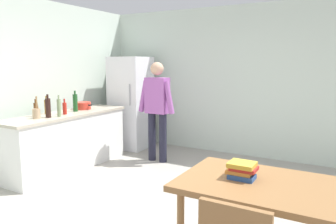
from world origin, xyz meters
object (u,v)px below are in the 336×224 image
dining_table (268,193)px  bottle_wine_dark (48,108)px  bottle_beer_brown (36,109)px  bottle_oil_amber (47,107)px  bottle_vinegar_tall (59,108)px  refrigerator (131,103)px  person (157,105)px  utensil_jar (36,113)px  bottle_sauce_red (65,108)px  cooking_pot (83,106)px  book_stack (242,170)px  bottle_wine_green (75,103)px

dining_table → bottle_wine_dark: bearing=168.4°
bottle_beer_brown → bottle_oil_amber: (-0.04, 0.23, 0.01)m
bottle_vinegar_tall → bottle_wine_dark: size_ratio=0.94×
refrigerator → person: size_ratio=1.06×
utensil_jar → bottle_oil_amber: (-0.21, 0.36, 0.04)m
bottle_sauce_red → utensil_jar: bearing=-97.1°
person → dining_table: bearing=-42.4°
person → dining_table: (2.35, -2.15, -0.31)m
bottle_beer_brown → cooking_pot: bearing=86.0°
bottle_oil_amber → bottle_sauce_red: (0.27, 0.12, -0.02)m
book_stack → bottle_beer_brown: bearing=168.9°
refrigerator → bottle_sauce_red: size_ratio=7.50×
bottle_oil_amber → utensil_jar: bearing=-59.4°
refrigerator → person: refrigerator is taller
book_stack → cooking_pot: bearing=154.6°
bottle_vinegar_tall → bottle_sauce_red: 0.22m
dining_table → bottle_oil_amber: bearing=166.0°
dining_table → bottle_wine_green: 3.67m
cooking_pot → utensil_jar: 1.03m
refrigerator → cooking_pot: size_ratio=4.50×
refrigerator → bottle_wine_dark: bearing=-89.9°
bottle_vinegar_tall → dining_table: bearing=-14.2°
bottle_beer_brown → bottle_vinegar_tall: bearing=24.1°
cooking_pot → bottle_wine_green: bearing=-71.8°
bottle_oil_amber → bottle_vinegar_tall: bottle_vinegar_tall is taller
bottle_oil_amber → bottle_sauce_red: size_ratio=1.17×
dining_table → bottle_vinegar_tall: size_ratio=4.37×
bottle_wine_dark → book_stack: (3.08, -0.67, -0.23)m
utensil_jar → bottle_beer_brown: utensil_jar is taller
person → bottle_sauce_red: size_ratio=7.08×
dining_table → book_stack: (-0.22, 0.01, 0.15)m
cooking_pot → bottle_sauce_red: 0.58m
bottle_sauce_red → book_stack: size_ratio=1.02×
person → bottle_wine_dark: person is taller
cooking_pot → bottle_oil_amber: bearing=-98.7°
dining_table → bottle_wine_green: (-3.41, 1.32, 0.37)m
bottle_beer_brown → bottle_sauce_red: size_ratio=1.08×
bottle_beer_brown → bottle_oil_amber: bottle_oil_amber is taller
bottle_vinegar_tall → refrigerator: bearing=92.3°
cooking_pot → bottle_wine_dark: size_ratio=1.18×
person → dining_table: size_ratio=1.21×
refrigerator → utensil_jar: bearing=-92.2°
dining_table → bottle_beer_brown: 3.63m
cooking_pot → bottle_wine_dark: bottle_wine_dark is taller
dining_table → bottle_oil_amber: 3.72m
bottle_wine_dark → bottle_oil_amber: bearing=143.2°
bottle_wine_green → dining_table: bearing=-21.2°
bottle_beer_brown → book_stack: bottle_beer_brown is taller
person → bottle_beer_brown: bearing=-129.1°
dining_table → refrigerator: bearing=140.7°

